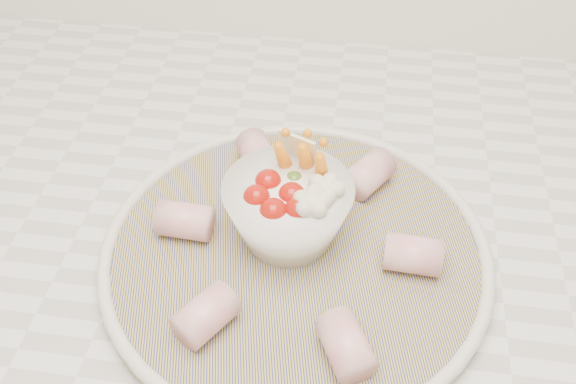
# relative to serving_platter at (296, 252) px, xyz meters

# --- Properties ---
(serving_platter) EXTENTS (0.42, 0.42, 0.02)m
(serving_platter) POSITION_rel_serving_platter_xyz_m (0.00, 0.00, 0.00)
(serving_platter) COLOR navy
(serving_platter) RESTS_ON kitchen_counter
(veggie_bowl) EXTENTS (0.12, 0.12, 0.09)m
(veggie_bowl) POSITION_rel_serving_platter_xyz_m (-0.01, 0.02, 0.04)
(veggie_bowl) COLOR white
(veggie_bowl) RESTS_ON serving_platter
(cured_meat_rolls) EXTENTS (0.26, 0.27, 0.03)m
(cured_meat_rolls) POSITION_rel_serving_platter_xyz_m (0.00, 0.00, 0.02)
(cured_meat_rolls) COLOR #C35969
(cured_meat_rolls) RESTS_ON serving_platter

